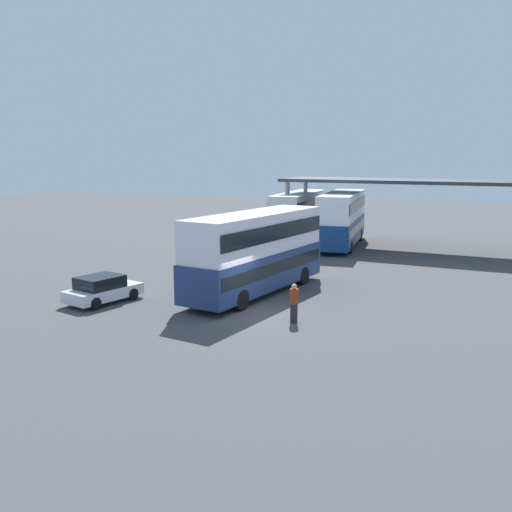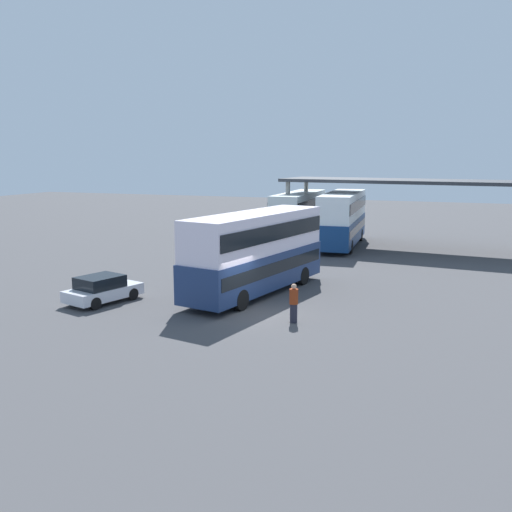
% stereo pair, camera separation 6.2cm
% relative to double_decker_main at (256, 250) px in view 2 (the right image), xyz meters
% --- Properties ---
extents(ground_plane, '(140.00, 140.00, 0.00)m').
position_rel_double_decker_main_xyz_m(ground_plane, '(1.21, -3.75, -2.33)').
color(ground_plane, '#434345').
extents(double_decker_main, '(4.58, 10.53, 4.26)m').
position_rel_double_decker_main_xyz_m(double_decker_main, '(0.00, 0.00, 0.00)').
color(double_decker_main, navy).
rests_on(double_decker_main, ground_plane).
extents(parked_hatchback, '(2.75, 4.06, 1.35)m').
position_rel_double_decker_main_xyz_m(parked_hatchback, '(-6.48, -4.34, -1.66)').
color(parked_hatchback, silver).
rests_on(parked_hatchback, ground_plane).
extents(double_decker_near_canopy, '(2.69, 10.71, 4.10)m').
position_rel_double_decker_main_xyz_m(double_decker_near_canopy, '(-2.99, 18.93, -0.08)').
color(double_decker_near_canopy, navy).
rests_on(double_decker_near_canopy, ground_plane).
extents(double_decker_mid_row, '(3.12, 10.88, 4.28)m').
position_rel_double_decker_main_xyz_m(double_decker_mid_row, '(1.07, 17.22, 0.01)').
color(double_decker_mid_row, navy).
rests_on(double_decker_mid_row, ground_plane).
extents(depot_canopy, '(19.86, 7.27, 5.36)m').
position_rel_double_decker_main_xyz_m(depot_canopy, '(6.01, 17.55, 2.65)').
color(depot_canopy, '#33353A').
rests_on(depot_canopy, ground_plane).
extents(pedestrian_waiting, '(0.38, 0.38, 1.72)m').
position_rel_double_decker_main_xyz_m(pedestrian_waiting, '(3.32, -4.39, -1.47)').
color(pedestrian_waiting, '#262633').
rests_on(pedestrian_waiting, ground_plane).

